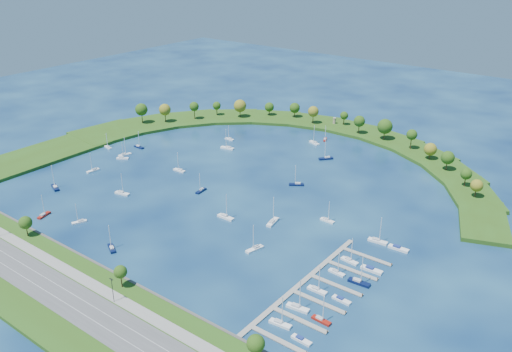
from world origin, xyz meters
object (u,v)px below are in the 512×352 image
Objects in this scene: docked_boat_1 at (301,340)px; docked_boat_7 at (359,282)px; moored_boat_1 at (93,170)px; docked_boat_10 at (378,241)px; moored_boat_11 at (79,221)px; docked_boat_11 at (398,248)px; moored_boat_4 at (179,170)px; moored_boat_19 at (122,158)px; moored_boat_0 at (227,148)px; moored_boat_15 at (226,217)px; moored_boat_20 at (44,215)px; docked_boat_5 at (341,300)px; moored_boat_12 at (255,248)px; moored_boat_7 at (108,147)px; moored_boat_21 at (314,142)px; moored_boat_2 at (229,139)px; harbor_tower at (334,121)px; moored_boat_9 at (326,158)px; moored_boat_16 at (139,146)px; docked_boat_0 at (280,323)px; docked_boat_2 at (298,307)px; moored_boat_3 at (296,184)px; moored_boat_10 at (325,139)px; moored_boat_18 at (112,248)px; moored_boat_5 at (125,154)px; moored_boat_14 at (55,187)px; docked_boat_3 at (321,319)px; moored_boat_8 at (122,193)px; moored_boat_13 at (327,220)px; docked_boat_4 at (317,289)px; docked_boat_9 at (371,269)px; moored_boat_17 at (273,222)px; docked_boat_8 at (349,260)px; dock_system at (318,289)px; moored_boat_6 at (201,190)px.

docked_boat_1 is 41.86m from docked_boat_7.
moored_boat_1 is 0.89× the size of docked_boat_10.
docked_boat_11 is at bearing 141.21° from moored_boat_11.
moored_boat_19 is at bearing 8.36° from moored_boat_4.
moored_boat_15 is at bearing 118.51° from moored_boat_0.
moored_boat_20 is 152.57m from docked_boat_5.
moored_boat_1 is at bearing -81.82° from moored_boat_12.
moored_boat_1 is at bearing 140.12° from moored_boat_7.
moored_boat_21 is 128.74m from docked_boat_10.
moored_boat_11 reaches higher than moored_boat_2.
harbor_tower is 213.40m from moored_boat_20.
moored_boat_9 reaches higher than docked_boat_10.
moored_boat_16 reaches higher than moored_boat_2.
moored_boat_15 is 82.93m from docked_boat_0.
harbor_tower is at bearing 109.42° from docked_boat_2.
moored_boat_3 is 1.09× the size of moored_boat_19.
moored_boat_20 is at bearing -102.37° from moored_boat_19.
docked_boat_1 is at bearing 67.39° from moored_boat_9.
moored_boat_10 is 178.87m from moored_boat_18.
moored_boat_15 is (-6.35, -53.29, 0.04)m from moored_boat_3.
docked_boat_1 is 0.58× the size of docked_boat_7.
moored_boat_0 is 1.01× the size of docked_boat_7.
moored_boat_5 is at bearing -74.72° from moored_boat_16.
docked_boat_7 is (181.69, -35.21, 0.04)m from moored_boat_5.
docked_boat_11 is at bearing -141.60° from moored_boat_14.
harbor_tower is at bearing 119.23° from docked_boat_1.
moored_boat_5 is 1.56× the size of docked_boat_1.
docked_boat_3 is (77.27, -38.77, -0.07)m from moored_boat_15.
moored_boat_8 is 130.72m from docked_boat_2.
moored_boat_1 is at bearing 174.15° from docked_boat_7.
docked_boat_11 is (139.76, -49.94, -0.27)m from moored_boat_0.
moored_boat_13 is 142.41m from moored_boat_19.
moored_boat_4 is at bearing -36.79° from moored_boat_18.
moored_boat_4 is 1.06× the size of moored_boat_19.
moored_boat_16 is at bearing 108.59° from moored_boat_10.
docked_boat_4 reaches higher than docked_boat_9.
moored_boat_17 reaches higher than moored_boat_21.
docked_boat_2 reaches higher than docked_boat_8.
moored_boat_17 is (21.56, -86.88, 0.02)m from moored_boat_9.
docked_boat_0 reaches higher than dock_system.
moored_boat_11 reaches higher than harbor_tower.
moored_boat_1 is at bearing 166.72° from docked_boat_1.
moored_boat_11 is at bearing -96.87° from harbor_tower.
moored_boat_16 is 1.25× the size of docked_boat_9.
moored_boat_13 reaches higher than moored_boat_11.
moored_boat_12 is at bearing -115.44° from moored_boat_18.
moored_boat_1 is 1.04× the size of docked_boat_3.
moored_boat_6 is at bearing 163.37° from docked_boat_7.
moored_boat_12 reaches higher than docked_boat_11.
moored_boat_4 is 1.00× the size of moored_boat_18.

